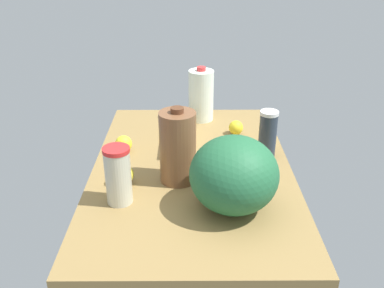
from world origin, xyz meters
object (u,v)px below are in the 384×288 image
object	(u,v)px
chocolate_milk_jug	(178,147)
watermelon	(234,175)
tumbler_cup	(118,175)
lemon_by_jug	(236,128)
milk_jug	(201,95)
lemon_near_front	(123,174)
lemon_far_back	(124,144)
egg_carton	(181,135)
shaker_bottle	(268,134)

from	to	relation	value
chocolate_milk_jug	watermelon	xyz separation A→B (cm)	(17.96, 18.17, -0.85)
tumbler_cup	lemon_by_jug	bearing A→B (deg)	140.58
milk_jug	watermelon	bearing A→B (deg)	6.51
milk_jug	tumbler_cup	world-z (taller)	milk_jug
chocolate_milk_jug	watermelon	size ratio (longest dim) A/B	0.99
lemon_near_front	chocolate_milk_jug	bearing A→B (deg)	98.61
watermelon	lemon_far_back	world-z (taller)	watermelon
chocolate_milk_jug	egg_carton	size ratio (longest dim) A/B	0.87
chocolate_milk_jug	shaker_bottle	world-z (taller)	chocolate_milk_jug
egg_carton	lemon_near_front	world-z (taller)	lemon_near_front
shaker_bottle	chocolate_milk_jug	bearing A→B (deg)	-61.52
lemon_near_front	lemon_by_jug	world-z (taller)	lemon_near_front
tumbler_cup	lemon_near_front	bearing A→B (deg)	-177.38
milk_jug	lemon_near_front	world-z (taller)	milk_jug
shaker_bottle	lemon_by_jug	distance (cm)	23.63
egg_carton	lemon_far_back	distance (cm)	24.69
tumbler_cup	lemon_near_front	size ratio (longest dim) A/B	2.57
egg_carton	shaker_bottle	bearing A→B (deg)	71.53
egg_carton	lemon_near_front	xyz separation A→B (cm)	(33.39, -20.13, 0.37)
egg_carton	lemon_by_jug	size ratio (longest dim) A/B	5.06
shaker_bottle	lemon_far_back	world-z (taller)	shaker_bottle
tumbler_cup	lemon_far_back	size ratio (longest dim) A/B	2.88
milk_jug	shaker_bottle	size ratio (longest dim) A/B	1.36
lemon_far_back	lemon_near_front	bearing A→B (deg)	7.30
chocolate_milk_jug	lemon_near_front	xyz separation A→B (cm)	(2.97, -19.63, -9.35)
chocolate_milk_jug	shaker_bottle	bearing A→B (deg)	118.48
lemon_far_back	tumbler_cup	bearing A→B (deg)	5.89
lemon_by_jug	shaker_bottle	bearing A→B (deg)	27.00
egg_carton	lemon_near_front	bearing A→B (deg)	-31.42
milk_jug	tumbler_cup	xyz separation A→B (cm)	(71.16, -28.72, -2.08)
lemon_far_back	milk_jug	bearing A→B (deg)	136.71
chocolate_milk_jug	lemon_near_front	world-z (taller)	chocolate_milk_jug
lemon_by_jug	chocolate_milk_jug	bearing A→B (deg)	-32.25
lemon_near_front	lemon_far_back	bearing A→B (deg)	-172.70
watermelon	chocolate_milk_jug	bearing A→B (deg)	-134.67
shaker_bottle	lemon_by_jug	bearing A→B (deg)	-153.00
watermelon	lemon_far_back	size ratio (longest dim) A/B	4.08
watermelon	shaker_bottle	world-z (taller)	watermelon
milk_jug	egg_carton	size ratio (longest dim) A/B	0.80
egg_carton	lemon_far_back	size ratio (longest dim) A/B	4.64
lemon_far_back	shaker_bottle	bearing A→B (deg)	86.58
lemon_near_front	egg_carton	bearing A→B (deg)	148.92
watermelon	tumbler_cup	size ratio (longest dim) A/B	1.42
tumbler_cup	lemon_near_front	xyz separation A→B (cm)	(-11.15, -0.51, -6.16)
chocolate_milk_jug	lemon_far_back	distance (cm)	33.59
chocolate_milk_jug	lemon_far_back	size ratio (longest dim) A/B	4.04
milk_jug	lemon_far_back	world-z (taller)	milk_jug
lemon_by_jug	lemon_near_front	bearing A→B (deg)	-46.41
milk_jug	lemon_far_back	distance (cm)	48.18
milk_jug	lemon_far_back	bearing A→B (deg)	-43.29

